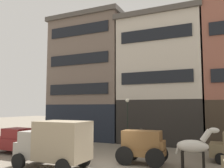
# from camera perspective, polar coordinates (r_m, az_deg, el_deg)

# --- Properties ---
(ground_plane) EXTENTS (120.00, 120.00, 0.00)m
(ground_plane) POSITION_cam_1_polar(r_m,az_deg,el_deg) (14.90, 0.54, -18.69)
(ground_plane) COLOR slate
(building_far_left) EXTENTS (8.66, 7.38, 13.43)m
(building_far_left) POSITION_cam_1_polar(r_m,az_deg,el_deg) (27.73, -4.25, 1.46)
(building_far_left) COLOR black
(building_far_left) RESTS_ON ground_plane
(building_center_left) EXTENTS (8.15, 7.38, 12.36)m
(building_center_left) POSITION_cam_1_polar(r_m,az_deg,el_deg) (24.84, 12.27, 1.14)
(building_center_left) COLOR black
(building_center_left) RESTS_ON ground_plane
(cargo_wagon) EXTENTS (2.99, 1.67, 1.98)m
(cargo_wagon) POSITION_cam_1_polar(r_m,az_deg,el_deg) (14.93, 7.36, -14.14)
(cargo_wagon) COLOR brown
(cargo_wagon) RESTS_ON ground_plane
(draft_horse) EXTENTS (2.35, 0.70, 2.30)m
(draft_horse) POSITION_cam_1_polar(r_m,az_deg,el_deg) (14.33, 19.04, -13.76)
(draft_horse) COLOR beige
(draft_horse) RESTS_ON ground_plane
(delivery_truck_far) EXTENTS (4.37, 2.16, 2.62)m
(delivery_truck_far) POSITION_cam_1_polar(r_m,az_deg,el_deg) (14.16, -13.62, -13.38)
(delivery_truck_far) COLOR gray
(delivery_truck_far) RESTS_ON ground_plane
(sedan_dark) EXTENTS (3.76, 1.99, 1.83)m
(sedan_dark) POSITION_cam_1_polar(r_m,az_deg,el_deg) (19.54, -21.95, -12.42)
(sedan_dark) COLOR maroon
(sedan_dark) RESTS_ON ground_plane
(pedestrian_officer) EXTENTS (0.51, 0.51, 1.79)m
(pedestrian_officer) POSITION_cam_1_polar(r_m,az_deg,el_deg) (18.79, 6.97, -12.86)
(pedestrian_officer) COLOR #38332D
(pedestrian_officer) RESTS_ON ground_plane
(streetlamp_curbside) EXTENTS (0.32, 0.32, 4.12)m
(streetlamp_curbside) POSITION_cam_1_polar(r_m,az_deg,el_deg) (20.35, 3.70, -7.54)
(streetlamp_curbside) COLOR black
(streetlamp_curbside) RESTS_ON ground_plane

